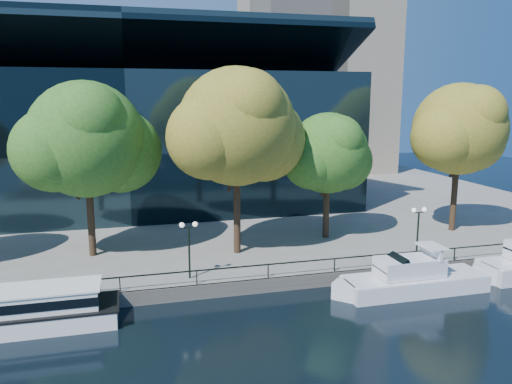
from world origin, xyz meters
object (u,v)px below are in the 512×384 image
object	(u,v)px
cruiser_near	(409,279)
tree_5	(461,131)
tree_2	(89,142)
lamp_1	(189,237)
lamp_2	(418,221)
tree_4	(330,155)
tree_3	(239,129)

from	to	relation	value
cruiser_near	tree_5	xyz separation A→B (m)	(11.13, 10.46, 9.33)
tree_2	tree_5	size ratio (longest dim) A/B	1.00
lamp_1	lamp_2	bearing A→B (deg)	0.00
tree_2	lamp_2	world-z (taller)	tree_2
tree_5	lamp_1	size ratio (longest dim) A/B	3.40
tree_4	tree_5	bearing A→B (deg)	-3.54
tree_2	lamp_2	xyz separation A→B (m)	(24.43, -7.07, -6.06)
tree_3	tree_2	bearing A→B (deg)	168.87
tree_5	tree_4	bearing A→B (deg)	176.46
lamp_1	lamp_2	distance (m)	17.79
tree_2	tree_3	size ratio (longest dim) A/B	0.93
tree_3	lamp_1	distance (m)	9.70
cruiser_near	lamp_1	xyz separation A→B (m)	(-14.75, 3.99, 2.97)
tree_2	tree_5	world-z (taller)	tree_5
tree_3	tree_4	distance (m)	9.32
tree_5	lamp_1	world-z (taller)	tree_5
tree_3	lamp_2	xyz separation A→B (m)	(13.12, -4.85, -6.98)
tree_2	tree_4	size ratio (longest dim) A/B	1.23
cruiser_near	lamp_1	world-z (taller)	lamp_1
tree_3	lamp_2	size ratio (longest dim) A/B	3.67
tree_2	lamp_1	world-z (taller)	tree_2
cruiser_near	tree_2	world-z (taller)	tree_2
tree_3	tree_5	size ratio (longest dim) A/B	1.08
tree_2	tree_5	bearing A→B (deg)	-1.06
cruiser_near	tree_3	distance (m)	16.68
tree_4	tree_5	xyz separation A→B (m)	(12.56, -0.78, 1.91)
tree_4	lamp_1	xyz separation A→B (m)	(-13.32, -7.25, -4.46)
lamp_1	tree_3	bearing A→B (deg)	46.03
tree_4	lamp_1	distance (m)	15.81
tree_3	lamp_1	bearing A→B (deg)	-133.97
tree_5	tree_2	bearing A→B (deg)	178.94
lamp_1	lamp_2	size ratio (longest dim) A/B	1.00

